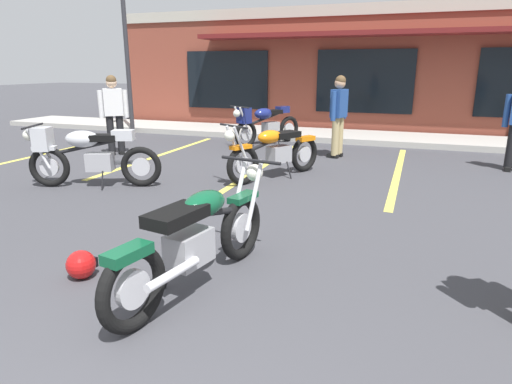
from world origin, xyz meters
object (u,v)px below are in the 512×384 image
object	(u,v)px
motorcycle_black_cruiser	(87,154)
helmet_on_pavement	(81,264)
person_near_building	(339,112)
motorcycle_foreground_classic	(197,237)
motorcycle_silver_naked	(265,123)
motorcycle_blue_standard	(275,151)
parking_lot_lamp_post	(121,12)
person_by_back_row	(114,110)

from	to	relation	value
motorcycle_black_cruiser	helmet_on_pavement	world-z (taller)	motorcycle_black_cruiser
helmet_on_pavement	motorcycle_black_cruiser	bearing A→B (deg)	128.73
person_near_building	helmet_on_pavement	size ratio (longest dim) A/B	6.44
motorcycle_foreground_classic	motorcycle_black_cruiser	xyz separation A→B (m)	(-3.17, 2.41, 0.07)
motorcycle_foreground_classic	motorcycle_silver_naked	world-z (taller)	same
motorcycle_black_cruiser	helmet_on_pavement	size ratio (longest dim) A/B	7.77
motorcycle_silver_naked	motorcycle_blue_standard	size ratio (longest dim) A/B	1.00
motorcycle_blue_standard	helmet_on_pavement	bearing A→B (deg)	-96.68
motorcycle_silver_naked	parking_lot_lamp_post	distance (m)	4.98
motorcycle_black_cruiser	person_by_back_row	size ratio (longest dim) A/B	1.21
motorcycle_blue_standard	parking_lot_lamp_post	size ratio (longest dim) A/B	0.38
person_by_back_row	person_near_building	bearing A→B (deg)	16.23
motorcycle_blue_standard	parking_lot_lamp_post	xyz separation A→B (m)	(-5.39, 3.51, 2.77)
person_near_building	helmet_on_pavement	xyz separation A→B (m)	(-1.17, -6.32, -0.82)
person_by_back_row	parking_lot_lamp_post	distance (m)	3.84
person_near_building	parking_lot_lamp_post	bearing A→B (deg)	167.44
person_near_building	helmet_on_pavement	bearing A→B (deg)	-100.52
motorcycle_black_cruiser	motorcycle_foreground_classic	bearing A→B (deg)	-37.32
motorcycle_foreground_classic	motorcycle_black_cruiser	size ratio (longest dim) A/B	1.04
person_by_back_row	person_near_building	world-z (taller)	same
motorcycle_blue_standard	person_near_building	xyz separation A→B (m)	(0.69, 2.16, 0.49)
motorcycle_foreground_classic	helmet_on_pavement	world-z (taller)	motorcycle_foreground_classic
motorcycle_black_cruiser	motorcycle_silver_naked	xyz separation A→B (m)	(1.35, 4.64, 0.00)
person_near_building	parking_lot_lamp_post	xyz separation A→B (m)	(-6.08, 1.36, 2.28)
helmet_on_pavement	parking_lot_lamp_post	size ratio (longest dim) A/B	0.05
motorcycle_black_cruiser	person_by_back_row	world-z (taller)	person_by_back_row
motorcycle_blue_standard	person_by_back_row	xyz separation A→B (m)	(-3.85, 0.84, 0.49)
motorcycle_foreground_classic	person_by_back_row	size ratio (longest dim) A/B	1.25
motorcycle_silver_naked	parking_lot_lamp_post	xyz separation A→B (m)	(-4.16, 0.42, 2.70)
motorcycle_foreground_classic	motorcycle_blue_standard	distance (m)	4.00
person_by_back_row	person_near_building	xyz separation A→B (m)	(4.53, 1.32, 0.00)
motorcycle_black_cruiser	person_near_building	distance (m)	4.96
motorcycle_foreground_classic	helmet_on_pavement	size ratio (longest dim) A/B	8.06
person_by_back_row	motorcycle_silver_naked	bearing A→B (deg)	40.82
motorcycle_foreground_classic	motorcycle_silver_naked	distance (m)	7.28
motorcycle_blue_standard	person_near_building	bearing A→B (deg)	72.35
motorcycle_black_cruiser	person_near_building	bearing A→B (deg)	48.51
helmet_on_pavement	motorcycle_silver_naked	bearing A→B (deg)	95.86
motorcycle_silver_naked	motorcycle_blue_standard	bearing A→B (deg)	-68.28
motorcycle_foreground_classic	motorcycle_blue_standard	size ratio (longest dim) A/B	1.10
motorcycle_blue_standard	helmet_on_pavement	distance (m)	4.20
motorcycle_silver_naked	person_near_building	distance (m)	2.18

